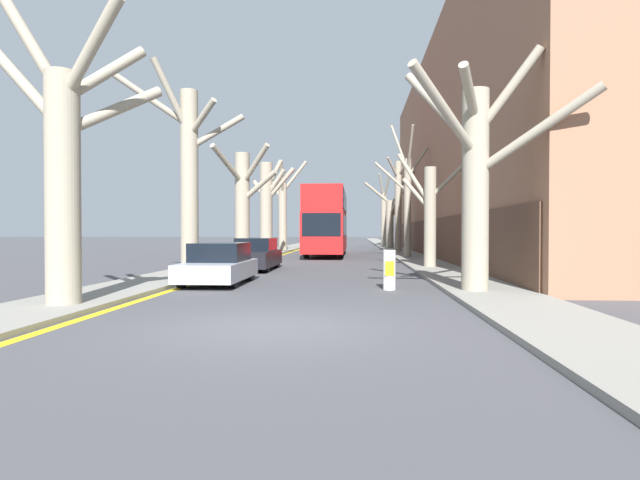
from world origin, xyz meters
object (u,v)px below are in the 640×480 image
at_px(parked_car_0, 219,265).
at_px(street_tree_left_1, 188,172).
at_px(street_tree_left_3, 267,205).
at_px(double_decker_bus, 327,219).
at_px(street_tree_right_1, 430,211).
at_px(street_tree_right_0, 476,173).
at_px(street_tree_left_0, 63,160).
at_px(street_tree_left_2, 243,203).
at_px(street_tree_right_5, 384,216).
at_px(traffic_bollard, 389,270).
at_px(street_tree_left_4, 283,211).
at_px(street_tree_right_3, 399,203).
at_px(parked_car_1, 256,255).
at_px(street_tree_right_4, 390,219).
at_px(street_tree_right_2, 407,199).

bearing_deg(parked_car_0, street_tree_left_1, 125.42).
height_order(street_tree_left_1, street_tree_left_3, street_tree_left_1).
bearing_deg(double_decker_bus, street_tree_right_1, -65.96).
bearing_deg(street_tree_right_0, street_tree_right_1, 89.01).
relative_size(street_tree_left_0, double_decker_bus, 0.65).
bearing_deg(street_tree_left_2, street_tree_right_5, 72.62).
bearing_deg(street_tree_left_3, traffic_bollard, -70.49).
bearing_deg(street_tree_left_4, traffic_bollard, -75.62).
bearing_deg(street_tree_right_3, street_tree_left_1, -114.61).
distance_m(street_tree_left_2, street_tree_right_0, 16.28).
height_order(street_tree_right_1, parked_car_1, street_tree_right_1).
distance_m(street_tree_right_1, parked_car_1, 8.18).
height_order(street_tree_right_3, parked_car_1, street_tree_right_3).
xyz_separation_m(street_tree_right_0, double_decker_bus, (-5.27, 21.53, -0.71)).
bearing_deg(traffic_bollard, street_tree_left_1, 151.30).
distance_m(street_tree_left_0, street_tree_right_1, 15.90).
relative_size(street_tree_right_1, street_tree_right_4, 0.86).
bearing_deg(street_tree_left_4, street_tree_left_0, -90.17).
xyz_separation_m(street_tree_left_0, street_tree_left_2, (0.28, 16.38, 0.00)).
distance_m(street_tree_right_2, double_decker_bus, 6.25).
bearing_deg(street_tree_left_4, street_tree_right_2, -49.48).
bearing_deg(parked_car_1, double_decker_bus, 79.56).
relative_size(parked_car_0, traffic_bollard, 3.38).
distance_m(street_tree_right_1, double_decker_bus, 13.34).
bearing_deg(street_tree_left_0, street_tree_left_2, 89.03).
distance_m(street_tree_right_2, parked_car_1, 13.09).
bearing_deg(street_tree_right_2, street_tree_right_4, 89.69).
distance_m(street_tree_left_4, street_tree_right_3, 10.27).
relative_size(street_tree_left_0, street_tree_right_3, 0.99).
height_order(street_tree_right_2, double_decker_bus, street_tree_right_2).
distance_m(street_tree_left_0, double_decker_bus, 25.04).
relative_size(street_tree_left_0, traffic_bollard, 6.49).
xyz_separation_m(street_tree_left_0, double_decker_bus, (4.42, 24.63, -0.72)).
xyz_separation_m(street_tree_right_3, street_tree_right_5, (-0.17, 16.83, -0.43)).
height_order(street_tree_left_4, street_tree_right_1, street_tree_left_4).
bearing_deg(street_tree_right_2, street_tree_right_1, -89.07).
bearing_deg(parked_car_0, street_tree_right_2, 64.40).
bearing_deg(street_tree_right_2, street_tree_left_2, -151.40).
bearing_deg(parked_car_0, street_tree_right_5, 79.36).
bearing_deg(street_tree_right_2, traffic_bollard, -97.42).
distance_m(street_tree_left_4, street_tree_right_2, 14.80).
bearing_deg(street_tree_left_4, parked_car_1, -84.93).
bearing_deg(double_decker_bus, street_tree_right_5, 76.42).
xyz_separation_m(street_tree_left_3, parked_car_1, (1.85, -13.29, -2.93)).
distance_m(street_tree_right_0, parked_car_0, 8.47).
height_order(street_tree_right_3, street_tree_right_5, street_tree_right_5).
relative_size(street_tree_left_3, double_decker_bus, 0.59).
distance_m(double_decker_bus, parked_car_1, 13.56).
relative_size(street_tree_left_2, street_tree_right_2, 0.73).
relative_size(street_tree_right_0, street_tree_right_4, 0.99).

